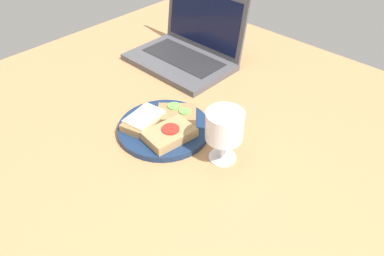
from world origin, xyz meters
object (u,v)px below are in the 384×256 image
(sandwich_with_tomato, at_px, (170,134))
(laptop, at_px, (187,49))
(sandwich_with_cheese, at_px, (145,120))
(wine_glass, at_px, (224,127))
(sandwich_with_cucumber, at_px, (177,114))
(plate, at_px, (164,129))

(sandwich_with_tomato, relative_size, laptop, 0.38)
(sandwich_with_cheese, bearing_deg, wine_glass, 13.90)
(wine_glass, bearing_deg, laptop, 144.12)
(sandwich_with_tomato, bearing_deg, laptop, 128.22)
(sandwich_with_tomato, xyz_separation_m, laptop, (-0.26, 0.33, 0.01))
(sandwich_with_cucumber, bearing_deg, sandwich_with_cheese, -116.39)
(sandwich_with_cheese, height_order, sandwich_with_tomato, same)
(sandwich_with_cheese, xyz_separation_m, sandwich_with_tomato, (0.09, 0.01, -0.00))
(sandwich_with_cucumber, xyz_separation_m, wine_glass, (0.18, -0.02, 0.07))
(sandwich_with_cucumber, bearing_deg, plate, -86.52)
(plate, bearing_deg, sandwich_with_cheese, -146.61)
(plate, relative_size, laptop, 0.71)
(sandwich_with_tomato, distance_m, laptop, 0.41)
(sandwich_with_cucumber, distance_m, wine_glass, 0.19)
(sandwich_with_tomato, distance_m, wine_glass, 0.15)
(plate, bearing_deg, sandwich_with_cucumber, 93.48)
(plate, bearing_deg, wine_glass, 8.45)
(wine_glass, bearing_deg, sandwich_with_tomato, -159.59)
(sandwich_with_cucumber, distance_m, laptop, 0.33)
(wine_glass, bearing_deg, sandwich_with_cucumber, 172.10)
(sandwich_with_tomato, xyz_separation_m, wine_glass, (0.13, 0.05, 0.06))
(sandwich_with_cheese, height_order, laptop, laptop)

